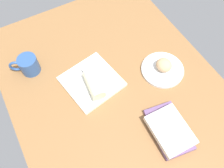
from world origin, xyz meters
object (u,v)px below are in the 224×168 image
object	(u,v)px
square_plate	(92,82)
breakfast_wrap	(94,85)
round_plate	(162,70)
book_stack	(169,130)
sauce_cup	(87,70)
coffee_mug	(28,65)
scone_pastry	(164,65)

from	to	relation	value
square_plate	breakfast_wrap	bearing A→B (deg)	172.98
round_plate	book_stack	world-z (taller)	book_stack
sauce_cup	square_plate	bearing A→B (deg)	172.98
breakfast_wrap	coffee_mug	bearing A→B (deg)	-42.44
sauce_cup	book_stack	distance (cm)	43.42
book_stack	sauce_cup	bearing A→B (deg)	21.54
sauce_cup	scone_pastry	bearing A→B (deg)	-115.69
breakfast_wrap	book_stack	size ratio (longest dim) A/B	0.56
round_plate	sauce_cup	xyz separation A→B (cm)	(15.14, 30.70, 2.39)
square_plate	breakfast_wrap	world-z (taller)	breakfast_wrap
square_plate	coffee_mug	size ratio (longest dim) A/B	1.78
book_stack	scone_pastry	bearing A→B (deg)	-30.50
breakfast_wrap	book_stack	distance (cm)	35.74
round_plate	coffee_mug	xyz separation A→B (cm)	(29.67, 52.98, 3.67)
round_plate	breakfast_wrap	world-z (taller)	breakfast_wrap
sauce_cup	breakfast_wrap	bearing A→B (deg)	172.98
sauce_cup	breakfast_wrap	xyz separation A→B (cm)	(-9.06, 1.12, 1.52)
scone_pastry	sauce_cup	size ratio (longest dim) A/B	1.63
round_plate	square_plate	distance (cm)	32.91
book_stack	coffee_mug	distance (cm)	66.93
book_stack	square_plate	bearing A→B (deg)	25.11
round_plate	coffee_mug	distance (cm)	60.83
book_stack	coffee_mug	bearing A→B (deg)	34.84
square_plate	coffee_mug	bearing A→B (deg)	47.92
scone_pastry	square_plate	distance (cm)	33.24
scone_pastry	breakfast_wrap	world-z (taller)	breakfast_wrap
round_plate	breakfast_wrap	distance (cm)	32.63
book_stack	coffee_mug	xyz separation A→B (cm)	(54.90, 38.22, 2.07)
square_plate	book_stack	size ratio (longest dim) A/B	0.98
scone_pastry	coffee_mug	world-z (taller)	coffee_mug
sauce_cup	breakfast_wrap	distance (cm)	9.25
round_plate	book_stack	distance (cm)	29.28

